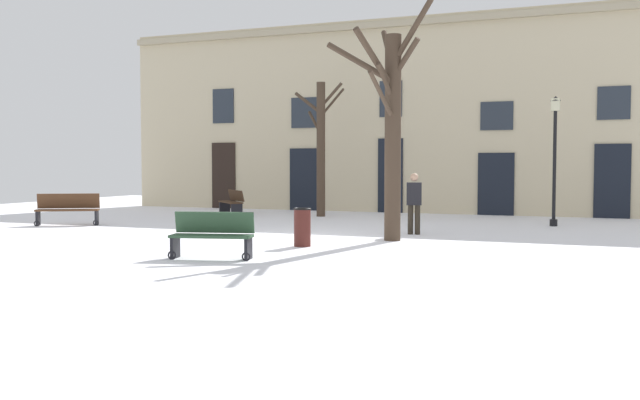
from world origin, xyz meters
The scene contains 10 objects.
ground_plane centered at (0.00, 0.00, 0.00)m, with size 36.38×36.38×0.00m, color white.
building_facade centered at (0.00, 9.95, 3.66)m, with size 22.74×0.60×7.24m.
tree_near_facade centered at (2.40, 0.43, 2.79)m, with size 2.68×2.79×5.55m.
tree_foreground centered at (-1.97, 7.03, 2.52)m, with size 2.02×1.12×4.63m.
streetlamp centered at (5.79, 5.90, 2.32)m, with size 0.30×0.30×3.79m.
litter_bin centered at (0.90, -1.41, 0.43)m, with size 0.40×0.40×0.85m.
bench_near_lamp centered at (-5.32, 6.78, 0.44)m, with size 1.46×1.43×0.88m.
bench_near_center_tree centered at (-7.66, 0.96, 0.49)m, with size 1.77×1.27×0.94m.
bench_far_corner centered at (0.06, -3.86, 0.45)m, with size 1.66×0.85×0.90m.
person_strolling centered at (2.56, 2.07, 0.87)m, with size 0.42×0.29×1.58m.
Camera 1 is at (6.87, -15.54, 1.82)m, focal length 39.21 mm.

